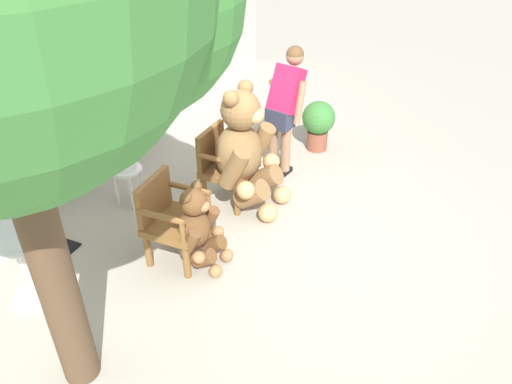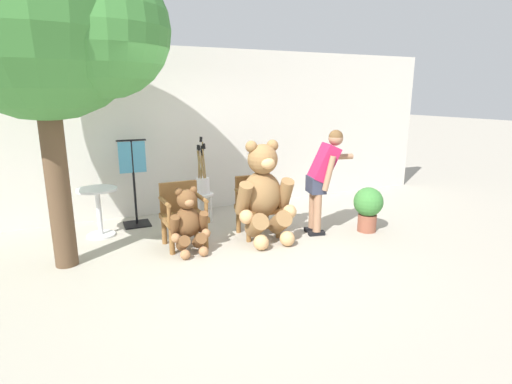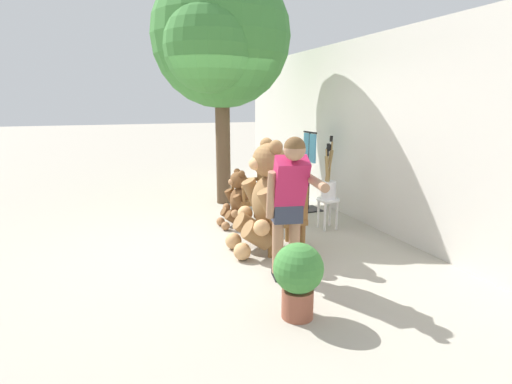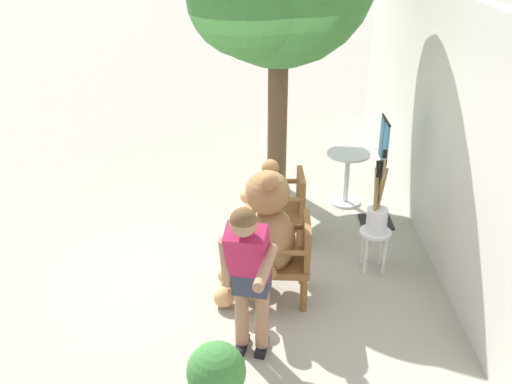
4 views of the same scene
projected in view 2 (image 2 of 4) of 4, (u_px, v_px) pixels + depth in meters
ground_plane at (239, 256)px, 5.14m from camera, size 60.00×60.00×0.00m
back_wall at (188, 132)px, 6.94m from camera, size 10.00×0.16×2.80m
wooden_chair_left at (182, 213)px, 5.43m from camera, size 0.58×0.54×0.86m
wooden_chair_right at (256, 204)px, 5.87m from camera, size 0.57×0.53×0.86m
teddy_bear_large at (264, 192)px, 5.59m from camera, size 0.85×0.81×1.42m
teddy_bear_small at (188, 221)px, 5.19m from camera, size 0.52×0.50×0.87m
person_visitor at (323, 173)px, 5.80m from camera, size 0.82×0.48×1.54m
white_stool at (203, 200)px, 6.52m from camera, size 0.34×0.34×0.46m
brush_bucket at (203, 181)px, 6.44m from camera, size 0.22×0.22×0.92m
round_side_table at (99, 207)px, 5.77m from camera, size 0.56×0.56×0.72m
patio_tree at (48, 12)px, 4.19m from camera, size 2.52×2.40×4.13m
potted_plant at (368, 206)px, 6.00m from camera, size 0.44×0.44×0.68m
clothing_display_stand at (134, 181)px, 6.21m from camera, size 0.44×0.40×1.36m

